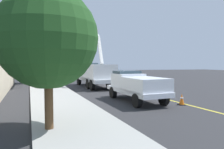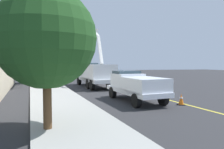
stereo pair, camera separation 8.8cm
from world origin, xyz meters
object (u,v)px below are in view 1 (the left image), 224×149
utility_bucket_truck (94,72)px  passing_minivan (114,74)px  traffic_cone_leading (182,99)px  traffic_signal_mast (54,41)px  service_pickup_truck (136,85)px  traffic_cone_mid_front (97,80)px

utility_bucket_truck → passing_minivan: 8.49m
traffic_cone_leading → traffic_signal_mast: (14.64, 8.07, 4.96)m
service_pickup_truck → traffic_cone_leading: service_pickup_truck is taller
utility_bucket_truck → passing_minivan: bearing=-29.5°
utility_bucket_truck → traffic_cone_leading: bearing=-162.3°
passing_minivan → traffic_cone_leading: size_ratio=7.00×
utility_bucket_truck → traffic_cone_leading: 12.13m
service_pickup_truck → traffic_cone_leading: size_ratio=8.15×
service_pickup_truck → traffic_cone_mid_front: service_pickup_truck is taller
utility_bucket_truck → traffic_cone_leading: (-11.49, -3.67, -1.26)m
passing_minivan → traffic_cone_leading: (-18.86, 0.50, -0.62)m
service_pickup_truck → passing_minivan: bearing=-9.4°
traffic_cone_mid_front → service_pickup_truck: bearing=-179.2°
passing_minivan → traffic_cone_mid_front: passing_minivan is taller
utility_bucket_truck → traffic_signal_mast: 6.55m
traffic_cone_leading → traffic_signal_mast: 17.44m
utility_bucket_truck → traffic_signal_mast: traffic_signal_mast is taller
utility_bucket_truck → traffic_cone_mid_front: size_ratio=10.62×
traffic_cone_leading → traffic_cone_mid_front: 16.14m
utility_bucket_truck → traffic_signal_mast: (3.15, 4.39, 3.70)m
passing_minivan → traffic_signal_mast: bearing=116.2°
utility_bucket_truck → traffic_cone_leading: size_ratio=11.82×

